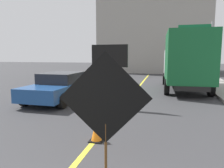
{
  "coord_description": "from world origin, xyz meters",
  "views": [
    {
      "loc": [
        1.75,
        -1.13,
        2.26
      ],
      "look_at": [
        0.31,
        4.8,
        1.44
      ],
      "focal_mm": 34.62,
      "sensor_mm": 36.0,
      "label": 1
    }
  ],
  "objects_px": {
    "arrow_board_trailer": "(110,96)",
    "box_truck": "(186,61)",
    "highway_guide_sign": "(201,41)",
    "traffic_cone_near_sign": "(96,130)",
    "traffic_cone_mid_lane": "(112,109)",
    "pickup_car": "(60,86)",
    "roadwork_sign": "(106,101)"
  },
  "relations": [
    {
      "from": "traffic_cone_mid_lane",
      "to": "highway_guide_sign",
      "type": "bearing_deg",
      "value": 69.12
    },
    {
      "from": "roadwork_sign",
      "to": "pickup_car",
      "type": "distance_m",
      "value": 7.46
    },
    {
      "from": "roadwork_sign",
      "to": "pickup_car",
      "type": "height_order",
      "value": "roadwork_sign"
    },
    {
      "from": "pickup_car",
      "to": "roadwork_sign",
      "type": "bearing_deg",
      "value": -56.69
    },
    {
      "from": "pickup_car",
      "to": "arrow_board_trailer",
      "type": "bearing_deg",
      "value": -16.3
    },
    {
      "from": "roadwork_sign",
      "to": "arrow_board_trailer",
      "type": "relative_size",
      "value": 0.86
    },
    {
      "from": "pickup_car",
      "to": "traffic_cone_mid_lane",
      "type": "bearing_deg",
      "value": -36.49
    },
    {
      "from": "roadwork_sign",
      "to": "highway_guide_sign",
      "type": "distance_m",
      "value": 16.7
    },
    {
      "from": "roadwork_sign",
      "to": "traffic_cone_mid_lane",
      "type": "height_order",
      "value": "roadwork_sign"
    },
    {
      "from": "roadwork_sign",
      "to": "traffic_cone_near_sign",
      "type": "bearing_deg",
      "value": 113.31
    },
    {
      "from": "roadwork_sign",
      "to": "traffic_cone_near_sign",
      "type": "height_order",
      "value": "roadwork_sign"
    },
    {
      "from": "traffic_cone_near_sign",
      "to": "box_truck",
      "type": "bearing_deg",
      "value": 72.09
    },
    {
      "from": "box_truck",
      "to": "roadwork_sign",
      "type": "bearing_deg",
      "value": -101.82
    },
    {
      "from": "pickup_car",
      "to": "traffic_cone_mid_lane",
      "type": "height_order",
      "value": "pickup_car"
    },
    {
      "from": "box_truck",
      "to": "traffic_cone_mid_lane",
      "type": "height_order",
      "value": "box_truck"
    },
    {
      "from": "box_truck",
      "to": "highway_guide_sign",
      "type": "distance_m",
      "value": 5.72
    },
    {
      "from": "arrow_board_trailer",
      "to": "traffic_cone_mid_lane",
      "type": "distance_m",
      "value": 1.71
    },
    {
      "from": "traffic_cone_mid_lane",
      "to": "arrow_board_trailer",
      "type": "bearing_deg",
      "value": 107.91
    },
    {
      "from": "traffic_cone_near_sign",
      "to": "traffic_cone_mid_lane",
      "type": "xyz_separation_m",
      "value": [
        -0.08,
        2.13,
        0.05
      ]
    },
    {
      "from": "pickup_car",
      "to": "highway_guide_sign",
      "type": "distance_m",
      "value": 13.03
    },
    {
      "from": "arrow_board_trailer",
      "to": "box_truck",
      "type": "xyz_separation_m",
      "value": [
        3.58,
        5.46,
        1.43
      ]
    },
    {
      "from": "pickup_car",
      "to": "traffic_cone_near_sign",
      "type": "height_order",
      "value": "pickup_car"
    },
    {
      "from": "box_truck",
      "to": "traffic_cone_mid_lane",
      "type": "bearing_deg",
      "value": -113.34
    },
    {
      "from": "highway_guide_sign",
      "to": "traffic_cone_near_sign",
      "type": "distance_m",
      "value": 15.52
    },
    {
      "from": "box_truck",
      "to": "traffic_cone_near_sign",
      "type": "xyz_separation_m",
      "value": [
        -2.98,
        -9.21,
        -1.61
      ]
    },
    {
      "from": "traffic_cone_near_sign",
      "to": "traffic_cone_mid_lane",
      "type": "bearing_deg",
      "value": 92.12
    },
    {
      "from": "box_truck",
      "to": "traffic_cone_mid_lane",
      "type": "relative_size",
      "value": 9.84
    },
    {
      "from": "box_truck",
      "to": "pickup_car",
      "type": "distance_m",
      "value": 7.96
    },
    {
      "from": "pickup_car",
      "to": "box_truck",
      "type": "bearing_deg",
      "value": 36.26
    },
    {
      "from": "box_truck",
      "to": "highway_guide_sign",
      "type": "height_order",
      "value": "highway_guide_sign"
    },
    {
      "from": "arrow_board_trailer",
      "to": "pickup_car",
      "type": "height_order",
      "value": "arrow_board_trailer"
    },
    {
      "from": "traffic_cone_near_sign",
      "to": "pickup_car",
      "type": "bearing_deg",
      "value": 126.44
    }
  ]
}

